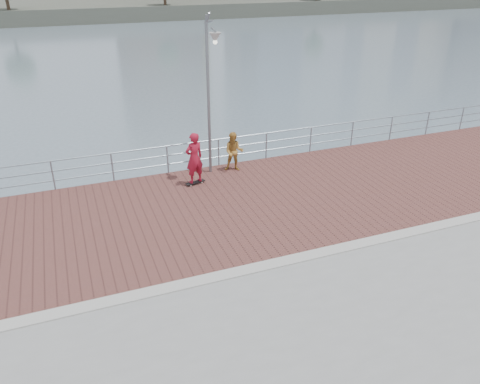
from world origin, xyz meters
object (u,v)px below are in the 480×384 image
object	(u,v)px
guardrail	(193,153)
bystander	(234,152)
skateboarder	(194,158)
street_lamp	(211,71)

from	to	relation	value
guardrail	bystander	distance (m)	1.58
guardrail	skateboarder	bearing A→B (deg)	-104.09
guardrail	bystander	bearing A→B (deg)	-26.09
guardrail	street_lamp	xyz separation A→B (m)	(0.52, -0.91, 3.26)
skateboarder	street_lamp	bearing A→B (deg)	-166.00
street_lamp	skateboarder	distance (m)	3.07
skateboarder	bystander	world-z (taller)	skateboarder
street_lamp	skateboarder	world-z (taller)	street_lamp
bystander	street_lamp	bearing A→B (deg)	-143.20
guardrail	bystander	size ratio (longest dim) A/B	25.54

